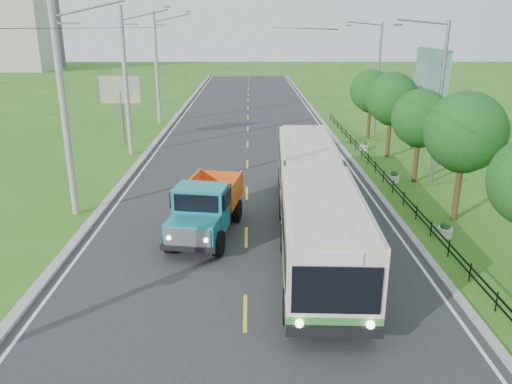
{
  "coord_description": "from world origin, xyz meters",
  "views": [
    {
      "loc": [
        0.16,
        -13.83,
        8.65
      ],
      "look_at": [
        0.43,
        6.5,
        1.9
      ],
      "focal_mm": 35.0,
      "sensor_mm": 36.0,
      "label": 1
    }
  ],
  "objects_px": {
    "pole_mid": "(126,82)",
    "planter_far": "(364,146)",
    "planter_mid": "(394,177)",
    "bus": "(313,194)",
    "dump_truck": "(206,204)",
    "streetlight_far": "(377,75)",
    "tree_fifth": "(392,101)",
    "tree_back": "(371,93)",
    "billboard_left": "(120,94)",
    "tree_third": "(465,136)",
    "billboard_right": "(431,79)",
    "planter_near": "(445,230)",
    "pole_near": "(65,109)",
    "pole_far": "(157,68)",
    "tree_fourth": "(420,121)",
    "streetlight_mid": "(438,98)"
  },
  "relations": [
    {
      "from": "tree_fourth",
      "to": "tree_fifth",
      "type": "height_order",
      "value": "tree_fifth"
    },
    {
      "from": "pole_mid",
      "to": "planter_far",
      "type": "relative_size",
      "value": 14.93
    },
    {
      "from": "pole_near",
      "to": "streetlight_mid",
      "type": "xyz_separation_m",
      "value": [
        18.9,
        5.0,
        -0.19
      ]
    },
    {
      "from": "pole_near",
      "to": "tree_third",
      "type": "relative_size",
      "value": 1.67
    },
    {
      "from": "pole_mid",
      "to": "planter_near",
      "type": "xyz_separation_m",
      "value": [
        16.86,
        -15.0,
        -4.81
      ]
    },
    {
      "from": "streetlight_far",
      "to": "billboard_left",
      "type": "height_order",
      "value": "streetlight_far"
    },
    {
      "from": "tree_back",
      "to": "bus",
      "type": "bearing_deg",
      "value": -109.33
    },
    {
      "from": "tree_back",
      "to": "billboard_left",
      "type": "relative_size",
      "value": 1.06
    },
    {
      "from": "streetlight_far",
      "to": "tree_fifth",
      "type": "bearing_deg",
      "value": -95.71
    },
    {
      "from": "tree_third",
      "to": "bus",
      "type": "xyz_separation_m",
      "value": [
        -7.01,
        -1.99,
        -2.06
      ]
    },
    {
      "from": "tree_back",
      "to": "streetlight_mid",
      "type": "distance_m",
      "value": 12.23
    },
    {
      "from": "planter_mid",
      "to": "bus",
      "type": "xyz_separation_m",
      "value": [
        -5.75,
        -7.85,
        1.64
      ]
    },
    {
      "from": "pole_mid",
      "to": "planter_mid",
      "type": "bearing_deg",
      "value": -22.54
    },
    {
      "from": "streetlight_far",
      "to": "billboard_left",
      "type": "xyz_separation_m",
      "value": [
        -20.14,
        -4.0,
        -1.04
      ]
    },
    {
      "from": "pole_far",
      "to": "pole_near",
      "type": "bearing_deg",
      "value": -90.0
    },
    {
      "from": "pole_near",
      "to": "tree_fourth",
      "type": "distance_m",
      "value": 18.89
    },
    {
      "from": "streetlight_mid",
      "to": "dump_truck",
      "type": "distance_m",
      "value": 14.94
    },
    {
      "from": "tree_back",
      "to": "billboard_left",
      "type": "distance_m",
      "value": 19.48
    },
    {
      "from": "pole_far",
      "to": "tree_third",
      "type": "xyz_separation_m",
      "value": [
        18.12,
        -24.86,
        -1.11
      ]
    },
    {
      "from": "tree_fifth",
      "to": "pole_near",
      "type": "bearing_deg",
      "value": -148.41
    },
    {
      "from": "planter_mid",
      "to": "pole_near",
      "type": "bearing_deg",
      "value": -163.48
    },
    {
      "from": "tree_third",
      "to": "streetlight_mid",
      "type": "xyz_separation_m",
      "value": [
        0.79,
        5.86,
        0.92
      ]
    },
    {
      "from": "tree_third",
      "to": "billboard_left",
      "type": "bearing_deg",
      "value": 140.67
    },
    {
      "from": "pole_far",
      "to": "tree_third",
      "type": "distance_m",
      "value": 30.78
    },
    {
      "from": "tree_fourth",
      "to": "billboard_left",
      "type": "xyz_separation_m",
      "value": [
        -19.36,
        9.86,
        0.28
      ]
    },
    {
      "from": "pole_near",
      "to": "pole_far",
      "type": "xyz_separation_m",
      "value": [
        0.0,
        24.0,
        0.0
      ]
    },
    {
      "from": "tree_fifth",
      "to": "bus",
      "type": "xyz_separation_m",
      "value": [
        -7.01,
        -13.99,
        -1.93
      ]
    },
    {
      "from": "streetlight_mid",
      "to": "pole_far",
      "type": "bearing_deg",
      "value": 134.86
    },
    {
      "from": "tree_fifth",
      "to": "streetlight_mid",
      "type": "relative_size",
      "value": 0.64
    },
    {
      "from": "tree_back",
      "to": "bus",
      "type": "distance_m",
      "value": 21.25
    },
    {
      "from": "pole_far",
      "to": "planter_near",
      "type": "relative_size",
      "value": 14.93
    },
    {
      "from": "tree_third",
      "to": "streetlight_far",
      "type": "distance_m",
      "value": 19.9
    },
    {
      "from": "tree_fifth",
      "to": "planter_mid",
      "type": "distance_m",
      "value": 7.21
    },
    {
      "from": "billboard_left",
      "to": "bus",
      "type": "relative_size",
      "value": 0.31
    },
    {
      "from": "tree_third",
      "to": "planter_mid",
      "type": "bearing_deg",
      "value": 102.1
    },
    {
      "from": "streetlight_mid",
      "to": "tree_fifth",
      "type": "bearing_deg",
      "value": 97.29
    },
    {
      "from": "tree_back",
      "to": "billboard_left",
      "type": "bearing_deg",
      "value": -173.69
    },
    {
      "from": "planter_near",
      "to": "dump_truck",
      "type": "bearing_deg",
      "value": 177.86
    },
    {
      "from": "billboard_right",
      "to": "dump_truck",
      "type": "relative_size",
      "value": 1.19
    },
    {
      "from": "planter_far",
      "to": "billboard_right",
      "type": "distance_m",
      "value": 6.58
    },
    {
      "from": "tree_fifth",
      "to": "planter_near",
      "type": "bearing_deg",
      "value": -95.08
    },
    {
      "from": "streetlight_far",
      "to": "tree_back",
      "type": "bearing_deg",
      "value": -112.92
    },
    {
      "from": "streetlight_far",
      "to": "planter_mid",
      "type": "relative_size",
      "value": 13.54
    },
    {
      "from": "bus",
      "to": "dump_truck",
      "type": "xyz_separation_m",
      "value": [
        -4.57,
        0.24,
        -0.54
      ]
    },
    {
      "from": "billboard_right",
      "to": "bus",
      "type": "bearing_deg",
      "value": -124.32
    },
    {
      "from": "planter_near",
      "to": "pole_far",
      "type": "bearing_deg",
      "value": 121.99
    },
    {
      "from": "pole_near",
      "to": "tree_fifth",
      "type": "height_order",
      "value": "pole_near"
    },
    {
      "from": "planter_near",
      "to": "bus",
      "type": "height_order",
      "value": "bus"
    },
    {
      "from": "streetlight_far",
      "to": "billboard_right",
      "type": "distance_m",
      "value": 8.18
    },
    {
      "from": "planter_mid",
      "to": "billboard_right",
      "type": "bearing_deg",
      "value": 58.34
    }
  ]
}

